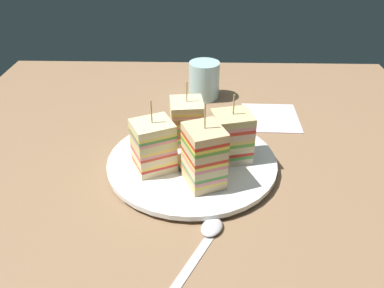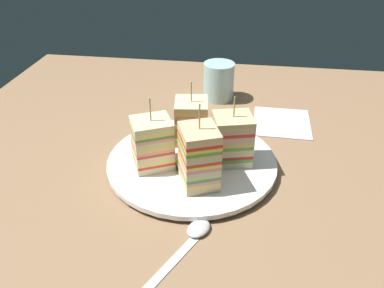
% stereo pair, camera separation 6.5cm
% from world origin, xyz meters
% --- Properties ---
extents(ground_plane, '(1.00, 1.00, 0.02)m').
position_xyz_m(ground_plane, '(0.00, 0.00, -0.01)').
color(ground_plane, '#8D6A4A').
extents(plate, '(0.28, 0.28, 0.02)m').
position_xyz_m(plate, '(0.00, 0.00, 0.01)').
color(plate, white).
rests_on(plate, ground_plane).
extents(sandwich_wedge_0, '(0.07, 0.07, 0.12)m').
position_xyz_m(sandwich_wedge_0, '(-0.06, -0.01, 0.06)').
color(sandwich_wedge_0, beige).
rests_on(sandwich_wedge_0, plate).
extents(sandwich_wedge_1, '(0.06, 0.07, 0.11)m').
position_xyz_m(sandwich_wedge_1, '(0.01, -0.06, 0.05)').
color(sandwich_wedge_1, beige).
rests_on(sandwich_wedge_1, plate).
extents(sandwich_wedge_2, '(0.08, 0.07, 0.12)m').
position_xyz_m(sandwich_wedge_2, '(0.06, 0.02, 0.06)').
color(sandwich_wedge_2, beige).
rests_on(sandwich_wedge_2, plate).
extents(sandwich_wedge_3, '(0.07, 0.08, 0.14)m').
position_xyz_m(sandwich_wedge_3, '(-0.02, 0.06, 0.06)').
color(sandwich_wedge_3, '#E9C38D').
rests_on(sandwich_wedge_3, plate).
extents(chip_pile, '(0.07, 0.07, 0.01)m').
position_xyz_m(chip_pile, '(0.00, 0.01, 0.02)').
color(chip_pile, '#E7CB72').
rests_on(chip_pile, plate).
extents(spoon, '(0.09, 0.15, 0.01)m').
position_xyz_m(spoon, '(-0.02, 0.17, 0.00)').
color(spoon, silver).
rests_on(spoon, ground_plane).
extents(napkin, '(0.11, 0.13, 0.01)m').
position_xyz_m(napkin, '(-0.16, -0.18, 0.00)').
color(napkin, silver).
rests_on(napkin, ground_plane).
extents(drinking_glass, '(0.07, 0.07, 0.08)m').
position_xyz_m(drinking_glass, '(-0.02, -0.27, 0.04)').
color(drinking_glass, '#ACD6D6').
rests_on(drinking_glass, ground_plane).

